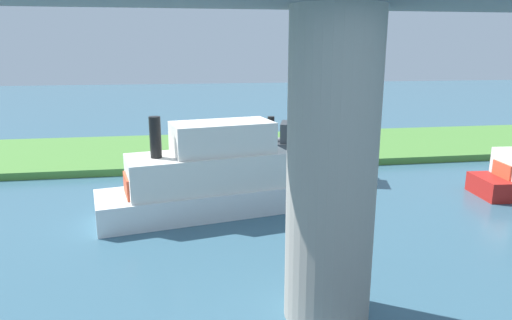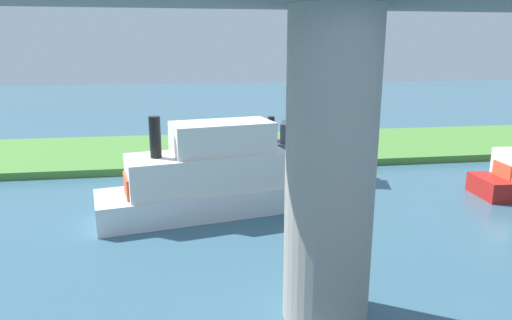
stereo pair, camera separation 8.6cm
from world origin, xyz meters
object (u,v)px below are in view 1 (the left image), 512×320
object	(u,v)px
person_on_bank	(234,146)
pontoon_yellow	(299,156)
motorboat_white	(204,177)
mooring_post	(139,159)
bridge_pylon	(331,172)

from	to	relation	value
person_on_bank	pontoon_yellow	distance (m)	6.43
person_on_bank	pontoon_yellow	xyz separation A→B (m)	(-3.65, 5.29, 0.30)
motorboat_white	pontoon_yellow	xyz separation A→B (m)	(-6.41, -5.51, -0.41)
mooring_post	person_on_bank	bearing A→B (deg)	-163.84
bridge_pylon	motorboat_white	world-z (taller)	bridge_pylon
person_on_bank	motorboat_white	world-z (taller)	motorboat_white
bridge_pylon	pontoon_yellow	xyz separation A→B (m)	(-3.07, -15.57, -3.26)
bridge_pylon	motorboat_white	distance (m)	10.97
motorboat_white	pontoon_yellow	world-z (taller)	motorboat_white
motorboat_white	pontoon_yellow	bearing A→B (deg)	-139.31
bridge_pylon	person_on_bank	world-z (taller)	bridge_pylon
bridge_pylon	pontoon_yellow	world-z (taller)	bridge_pylon
person_on_bank	pontoon_yellow	bearing A→B (deg)	124.56
motorboat_white	pontoon_yellow	size ratio (longest dim) A/B	1.27
pontoon_yellow	mooring_post	bearing A→B (deg)	-17.58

